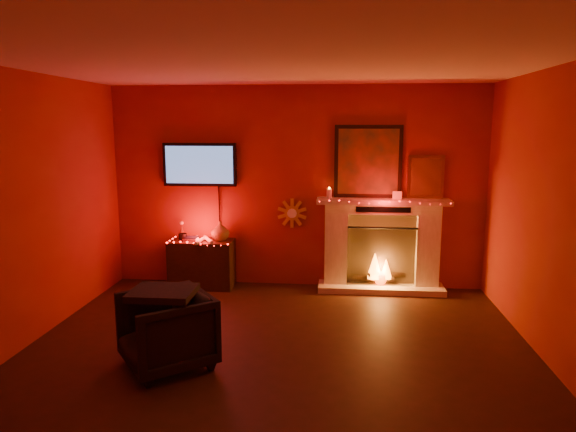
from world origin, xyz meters
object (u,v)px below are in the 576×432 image
Objects in this scene: sunburst_clock at (292,213)px; armchair at (166,330)px; tv at (200,165)px; fireplace at (381,236)px; console_table at (203,261)px.

sunburst_clock is 0.53× the size of armchair.
tv is at bearing 149.94° from armchair.
fireplace reaches higher than armchair.
sunburst_clock is 0.44× the size of console_table.
console_table is (-1.19, -0.22, -0.64)m from sunburst_clock.
sunburst_clock reaches higher than armchair.
fireplace is 2.42m from console_table.
console_table is (0.05, -0.19, -1.28)m from tv.
armchair is (-0.91, -2.56, -0.66)m from sunburst_clock.
fireplace is 2.61m from tv.
tv reaches higher than sunburst_clock.
sunburst_clock is at bearing 122.74° from armchair.
armchair is at bearing -130.48° from fireplace.
tv is at bearing 105.71° from console_table.
console_table is at bearing -169.64° from sunburst_clock.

